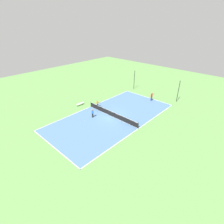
{
  "coord_description": "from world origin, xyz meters",
  "views": [
    {
      "loc": [
        18.59,
        -19.98,
        15.48
      ],
      "look_at": [
        0.0,
        0.0,
        0.9
      ],
      "focal_mm": 28.0,
      "sensor_mm": 36.0,
      "label": 1
    }
  ],
  "objects_px": {
    "tennis_ball_far_baseline": "(85,121)",
    "player_near_blue": "(92,113)",
    "player_center_orange": "(98,104)",
    "player_coach_red": "(152,96)",
    "fence_post_back_left": "(134,80)",
    "fence_post_back_right": "(178,91)",
    "bench": "(80,104)",
    "tennis_ball_near_net": "(98,152)",
    "tennis_net": "(112,114)"
  },
  "relations": [
    {
      "from": "player_near_blue",
      "to": "fence_post_back_left",
      "type": "relative_size",
      "value": 0.35
    },
    {
      "from": "player_center_orange",
      "to": "fence_post_back_left",
      "type": "height_order",
      "value": "fence_post_back_left"
    },
    {
      "from": "tennis_ball_far_baseline",
      "to": "bench",
      "type": "bearing_deg",
      "value": 149.15
    },
    {
      "from": "player_near_blue",
      "to": "player_coach_red",
      "type": "bearing_deg",
      "value": 142.86
    },
    {
      "from": "tennis_ball_near_net",
      "to": "fence_post_back_left",
      "type": "relative_size",
      "value": 0.01
    },
    {
      "from": "player_near_blue",
      "to": "tennis_ball_far_baseline",
      "type": "distance_m",
      "value": 1.93
    },
    {
      "from": "fence_post_back_left",
      "to": "fence_post_back_right",
      "type": "height_order",
      "value": "same"
    },
    {
      "from": "player_center_orange",
      "to": "player_near_blue",
      "type": "xyz_separation_m",
      "value": [
        2.35,
        -3.39,
        0.13
      ]
    },
    {
      "from": "player_center_orange",
      "to": "tennis_ball_near_net",
      "type": "xyz_separation_m",
      "value": [
        9.85,
        -9.17,
        -0.72
      ]
    },
    {
      "from": "tennis_net",
      "to": "tennis_ball_near_net",
      "type": "xyz_separation_m",
      "value": [
        5.2,
        -8.36,
        -0.49
      ]
    },
    {
      "from": "player_coach_red",
      "to": "fence_post_back_right",
      "type": "relative_size",
      "value": 0.4
    },
    {
      "from": "tennis_ball_far_baseline",
      "to": "tennis_ball_near_net",
      "type": "xyz_separation_m",
      "value": [
        7.55,
        -4.06,
        0.0
      ]
    },
    {
      "from": "player_coach_red",
      "to": "fence_post_back_left",
      "type": "bearing_deg",
      "value": 77.86
    },
    {
      "from": "player_near_blue",
      "to": "tennis_ball_far_baseline",
      "type": "relative_size",
      "value": 23.18
    },
    {
      "from": "player_center_orange",
      "to": "player_near_blue",
      "type": "bearing_deg",
      "value": -73.47
    },
    {
      "from": "tennis_ball_near_net",
      "to": "fence_post_back_left",
      "type": "xyz_separation_m",
      "value": [
        -10.82,
        22.4,
        2.23
      ]
    },
    {
      "from": "player_center_orange",
      "to": "player_near_blue",
      "type": "distance_m",
      "value": 4.13
    },
    {
      "from": "player_center_orange",
      "to": "fence_post_back_right",
      "type": "bearing_deg",
      "value": 33.9
    },
    {
      "from": "bench",
      "to": "player_center_orange",
      "type": "distance_m",
      "value": 3.67
    },
    {
      "from": "player_center_orange",
      "to": "tennis_ball_near_net",
      "type": "relative_size",
      "value": 19.87
    },
    {
      "from": "player_coach_red",
      "to": "player_near_blue",
      "type": "height_order",
      "value": "player_coach_red"
    },
    {
      "from": "player_coach_red",
      "to": "tennis_ball_far_baseline",
      "type": "distance_m",
      "value": 15.53
    },
    {
      "from": "tennis_net",
      "to": "fence_post_back_right",
      "type": "distance_m",
      "value": 15.23
    },
    {
      "from": "fence_post_back_left",
      "to": "fence_post_back_right",
      "type": "xyz_separation_m",
      "value": [
        11.24,
        0.0,
        0.0
      ]
    },
    {
      "from": "tennis_ball_near_net",
      "to": "fence_post_back_right",
      "type": "relative_size",
      "value": 0.01
    },
    {
      "from": "tennis_ball_far_baseline",
      "to": "fence_post_back_left",
      "type": "distance_m",
      "value": 18.77
    },
    {
      "from": "bench",
      "to": "tennis_ball_far_baseline",
      "type": "height_order",
      "value": "bench"
    },
    {
      "from": "player_coach_red",
      "to": "player_near_blue",
      "type": "xyz_separation_m",
      "value": [
        -3.79,
        -13.28,
        -0.18
      ]
    },
    {
      "from": "player_center_orange",
      "to": "fence_post_back_left",
      "type": "relative_size",
      "value": 0.3
    },
    {
      "from": "tennis_ball_near_net",
      "to": "tennis_net",
      "type": "bearing_deg",
      "value": 121.9
    },
    {
      "from": "bench",
      "to": "fence_post_back_right",
      "type": "bearing_deg",
      "value": -41.65
    },
    {
      "from": "player_center_orange",
      "to": "fence_post_back_right",
      "type": "height_order",
      "value": "fence_post_back_right"
    },
    {
      "from": "bench",
      "to": "fence_post_back_right",
      "type": "distance_m",
      "value": 20.28
    },
    {
      "from": "fence_post_back_right",
      "to": "bench",
      "type": "bearing_deg",
      "value": -131.65
    },
    {
      "from": "tennis_ball_far_baseline",
      "to": "fence_post_back_right",
      "type": "height_order",
      "value": "fence_post_back_right"
    },
    {
      "from": "player_near_blue",
      "to": "fence_post_back_left",
      "type": "distance_m",
      "value": 17.0
    },
    {
      "from": "tennis_ball_near_net",
      "to": "fence_post_back_left",
      "type": "distance_m",
      "value": 24.98
    },
    {
      "from": "player_coach_red",
      "to": "tennis_ball_far_baseline",
      "type": "bearing_deg",
      "value": 178.6
    },
    {
      "from": "tennis_ball_far_baseline",
      "to": "fence_post_back_left",
      "type": "xyz_separation_m",
      "value": [
        -3.27,
        18.34,
        2.23
      ]
    },
    {
      "from": "tennis_net",
      "to": "fence_post_back_left",
      "type": "xyz_separation_m",
      "value": [
        -5.62,
        14.04,
        1.73
      ]
    },
    {
      "from": "bench",
      "to": "tennis_ball_near_net",
      "type": "xyz_separation_m",
      "value": [
        13.0,
        -7.31,
        -0.33
      ]
    },
    {
      "from": "player_coach_red",
      "to": "tennis_ball_near_net",
      "type": "height_order",
      "value": "player_coach_red"
    },
    {
      "from": "bench",
      "to": "tennis_net",
      "type": "bearing_deg",
      "value": -82.37
    },
    {
      "from": "bench",
      "to": "player_coach_red",
      "type": "height_order",
      "value": "player_coach_red"
    },
    {
      "from": "tennis_ball_far_baseline",
      "to": "player_near_blue",
      "type": "bearing_deg",
      "value": 88.37
    },
    {
      "from": "player_center_orange",
      "to": "bench",
      "type": "bearing_deg",
      "value": -167.66
    },
    {
      "from": "bench",
      "to": "player_near_blue",
      "type": "bearing_deg",
      "value": -105.54
    },
    {
      "from": "player_center_orange",
      "to": "tennis_ball_near_net",
      "type": "height_order",
      "value": "player_center_orange"
    },
    {
      "from": "tennis_ball_far_baseline",
      "to": "fence_post_back_left",
      "type": "bearing_deg",
      "value": 100.12
    },
    {
      "from": "player_coach_red",
      "to": "fence_post_back_left",
      "type": "relative_size",
      "value": 0.4
    }
  ]
}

